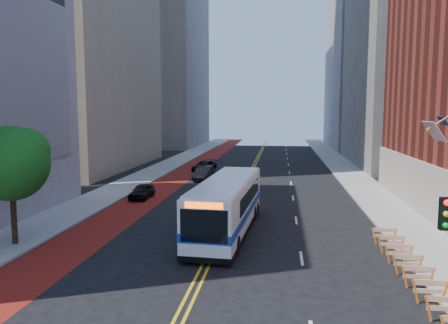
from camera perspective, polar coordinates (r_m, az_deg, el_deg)
ground at (r=18.48m, az=-4.79°, el=-17.86°), size 160.00×160.00×0.00m
sidewalk_left at (r=49.56m, az=-11.08°, el=-2.23°), size 4.00×140.00×0.15m
sidewalk_right at (r=47.78m, az=17.41°, el=-2.75°), size 4.00×140.00×0.15m
bus_lane_paint at (r=48.48m, az=-6.70°, el=-2.43°), size 3.60×140.00×0.01m
center_line_inner at (r=47.20m, az=2.68°, el=-2.65°), size 0.14×140.00×0.01m
center_line_outer at (r=47.17m, az=3.11°, el=-2.65°), size 0.14×140.00×0.01m
lane_dashes at (r=54.97m, az=8.55°, el=-1.38°), size 0.14×98.20×0.01m
midrise_right_near at (r=68.39m, az=24.79°, el=16.50°), size 18.00×26.00×40.00m
midrise_right_far at (r=98.61m, az=20.16°, el=17.92°), size 20.00×28.00×55.00m
construction_barriers at (r=21.88m, az=23.43°, el=-12.52°), size 1.42×10.91×1.00m
street_tree at (r=27.07m, az=-25.95°, el=0.17°), size 4.20×4.20×6.70m
transit_bus at (r=27.59m, az=0.47°, el=-5.59°), size 3.52×12.68×3.44m
car_a at (r=39.08m, az=-10.66°, el=-3.78°), size 1.63×3.79×1.27m
car_b at (r=48.59m, az=-2.64°, el=-1.47°), size 1.84×4.72×1.53m
car_c at (r=56.08m, az=-2.59°, el=-0.50°), size 3.22×4.71×1.27m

